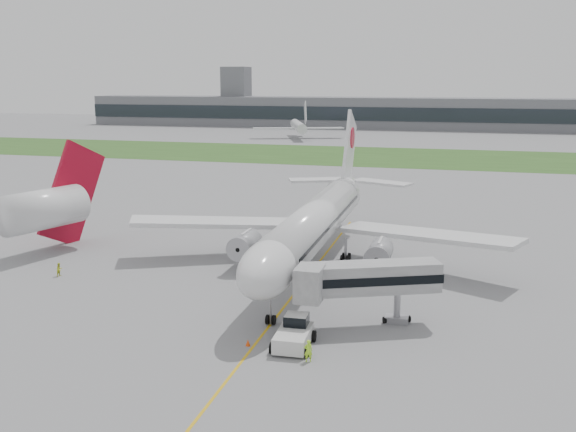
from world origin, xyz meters
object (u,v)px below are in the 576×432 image
(airliner, at_px, (317,220))
(jet_bridge, at_px, (363,279))
(neighbor_aircraft, at_px, (47,207))
(pushback_tug, at_px, (294,333))
(ground_crew_near, at_px, (308,351))

(airliner, relative_size, jet_bridge, 4.21)
(jet_bridge, relative_size, neighbor_aircraft, 0.69)
(jet_bridge, distance_m, neighbor_aircraft, 46.36)
(jet_bridge, xyz_separation_m, neighbor_aircraft, (-43.61, 15.68, 1.37))
(airliner, bearing_deg, jet_bridge, -65.77)
(airliner, relative_size, neighbor_aircraft, 2.90)
(airliner, height_order, jet_bridge, airliner)
(pushback_tug, height_order, jet_bridge, jet_bridge)
(pushback_tug, relative_size, ground_crew_near, 2.66)
(airliner, distance_m, ground_crew_near, 27.69)
(airliner, bearing_deg, pushback_tug, -82.15)
(ground_crew_near, distance_m, neighbor_aircraft, 47.42)
(pushback_tug, relative_size, jet_bridge, 0.39)
(pushback_tug, height_order, ground_crew_near, pushback_tug)
(airliner, height_order, pushback_tug, airliner)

